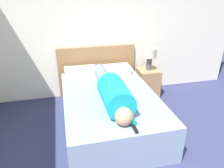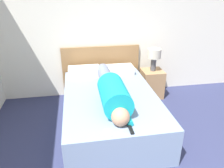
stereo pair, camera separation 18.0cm
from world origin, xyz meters
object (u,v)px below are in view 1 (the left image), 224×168
object	(u,v)px
table_lamp	(150,55)
person_lying	(112,91)
cell_phone	(112,133)
nightstand	(148,82)
bed	(110,110)
pillow_second	(115,70)
pillow_near_headboard	(81,72)
tv_remote	(135,129)

from	to	relation	value
table_lamp	person_lying	xyz separation A→B (m)	(-0.98, -1.04, -0.15)
cell_phone	nightstand	bearing A→B (deg)	56.57
bed	pillow_second	world-z (taller)	pillow_second
person_lying	table_lamp	bearing A→B (deg)	46.56
nightstand	person_lying	world-z (taller)	person_lying
pillow_near_headboard	pillow_second	size ratio (longest dim) A/B	1.05
pillow_second	cell_phone	bearing A→B (deg)	-105.40
table_lamp	pillow_second	size ratio (longest dim) A/B	0.81
bed	cell_phone	xyz separation A→B (m)	(-0.19, -0.93, 0.28)
nightstand	person_lying	bearing A→B (deg)	-133.44
bed	cell_phone	distance (m)	0.98
person_lying	pillow_second	world-z (taller)	person_lying
pillow_second	cell_phone	size ratio (longest dim) A/B	4.12
person_lying	cell_phone	xyz separation A→B (m)	(-0.18, -0.72, -0.16)
table_lamp	pillow_second	xyz separation A→B (m)	(-0.68, -0.01, -0.24)
pillow_second	cell_phone	distance (m)	1.82
person_lying	cell_phone	bearing A→B (deg)	-103.85
bed	person_lying	distance (m)	0.48
bed	table_lamp	distance (m)	1.41
bed	tv_remote	xyz separation A→B (m)	(0.09, -0.93, 0.28)
cell_phone	pillow_second	bearing A→B (deg)	74.60
cell_phone	bed	bearing A→B (deg)	78.70
person_lying	pillow_near_headboard	world-z (taller)	person_lying
nightstand	table_lamp	xyz separation A→B (m)	(-0.00, 0.00, 0.58)
nightstand	pillow_near_headboard	bearing A→B (deg)	-179.78
tv_remote	nightstand	bearing A→B (deg)	63.34
pillow_second	tv_remote	xyz separation A→B (m)	(-0.21, -1.76, -0.06)
pillow_near_headboard	tv_remote	xyz separation A→B (m)	(0.44, -1.76, -0.07)
bed	person_lying	world-z (taller)	person_lying
person_lying	pillow_second	xyz separation A→B (m)	(0.31, 1.03, -0.09)
nightstand	pillow_second	xyz separation A→B (m)	(-0.68, -0.01, 0.34)
bed	pillow_near_headboard	xyz separation A→B (m)	(-0.35, 0.83, 0.35)
tv_remote	person_lying	bearing A→B (deg)	97.61
person_lying	tv_remote	world-z (taller)	person_lying
table_lamp	pillow_near_headboard	distance (m)	1.35
tv_remote	pillow_second	bearing A→B (deg)	83.25
pillow_second	pillow_near_headboard	bearing A→B (deg)	180.00
cell_phone	pillow_near_headboard	bearing A→B (deg)	95.41
person_lying	tv_remote	bearing A→B (deg)	-82.39
tv_remote	cell_phone	distance (m)	0.27
table_lamp	tv_remote	xyz separation A→B (m)	(-0.89, -1.76, -0.30)
table_lamp	tv_remote	world-z (taller)	table_lamp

